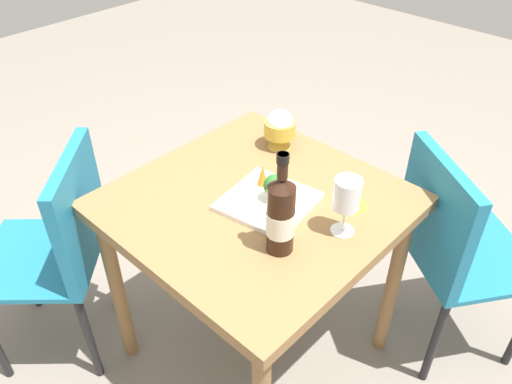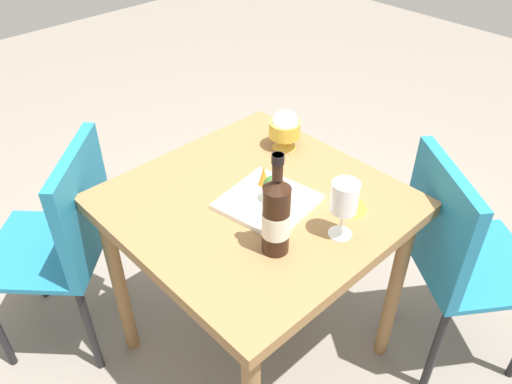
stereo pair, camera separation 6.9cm
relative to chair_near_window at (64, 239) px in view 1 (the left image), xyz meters
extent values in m
plane|color=gray|center=(-0.51, -0.41, -0.53)|extent=(8.00, 8.00, 0.00)
cube|color=olive|center=(-0.51, -0.41, 0.19)|extent=(0.81, 0.81, 0.04)
cylinder|color=olive|center=(-0.86, -0.76, -0.18)|extent=(0.05, 0.05, 0.70)
cylinder|color=olive|center=(-0.17, -0.76, -0.18)|extent=(0.05, 0.05, 0.70)
cylinder|color=olive|center=(-0.17, -0.07, -0.18)|extent=(0.05, 0.05, 0.70)
cube|color=teal|center=(0.07, 0.07, -0.09)|extent=(0.57, 0.57, 0.02)
cube|color=teal|center=(-0.06, -0.05, 0.12)|extent=(0.31, 0.32, 0.40)
cylinder|color=black|center=(0.31, 0.07, -0.31)|extent=(0.03, 0.03, 0.43)
cylinder|color=black|center=(-0.17, 0.08, -0.31)|extent=(0.03, 0.03, 0.43)
cylinder|color=black|center=(0.07, -0.17, -0.31)|extent=(0.03, 0.03, 0.43)
cube|color=teal|center=(-1.02, -0.98, -0.09)|extent=(0.56, 0.56, 0.02)
cube|color=teal|center=(-0.92, -0.83, 0.12)|extent=(0.35, 0.27, 0.40)
cylinder|color=black|center=(-0.98, -1.22, -0.31)|extent=(0.03, 0.03, 0.43)
cylinder|color=black|center=(-0.78, -0.94, -0.31)|extent=(0.03, 0.03, 0.43)
cylinder|color=black|center=(-1.06, -0.74, -0.31)|extent=(0.03, 0.03, 0.43)
cylinder|color=black|center=(-0.71, -0.30, 0.32)|extent=(0.08, 0.08, 0.21)
cone|color=black|center=(-0.71, -0.30, 0.43)|extent=(0.08, 0.08, 0.03)
cylinder|color=black|center=(-0.71, -0.30, 0.48)|extent=(0.03, 0.03, 0.07)
cylinder|color=black|center=(-0.71, -0.30, 0.51)|extent=(0.03, 0.03, 0.02)
cylinder|color=silver|center=(-0.71, -0.30, 0.30)|extent=(0.08, 0.08, 0.07)
cylinder|color=white|center=(-0.79, -0.47, 0.21)|extent=(0.07, 0.07, 0.00)
cylinder|color=white|center=(-0.79, -0.47, 0.26)|extent=(0.01, 0.01, 0.08)
cylinder|color=white|center=(-0.79, -0.47, 0.35)|extent=(0.08, 0.08, 0.09)
cone|color=gold|center=(-0.36, -0.69, 0.23)|extent=(0.08, 0.08, 0.04)
cylinder|color=gold|center=(-0.36, -0.69, 0.28)|extent=(0.11, 0.11, 0.05)
sphere|color=white|center=(-0.36, -0.69, 0.31)|extent=(0.09, 0.09, 0.09)
cone|color=gold|center=(-0.74, -0.59, 0.25)|extent=(0.10, 0.10, 0.07)
sphere|color=gold|center=(-0.74, -0.59, 0.29)|extent=(0.02, 0.02, 0.02)
cube|color=white|center=(-0.55, -0.42, 0.22)|extent=(0.29, 0.29, 0.02)
cylinder|color=#729E4C|center=(-0.57, -0.44, 0.24)|extent=(0.03, 0.03, 0.03)
sphere|color=#2D6B28|center=(-0.57, -0.44, 0.28)|extent=(0.07, 0.07, 0.07)
cone|color=orange|center=(-0.62, -0.38, 0.26)|extent=(0.04, 0.04, 0.06)
cone|color=orange|center=(-0.49, -0.47, 0.26)|extent=(0.04, 0.04, 0.07)
camera|label=1|loc=(-1.36, 0.49, 1.18)|focal=35.84mm
camera|label=2|loc=(-1.41, 0.44, 1.18)|focal=35.84mm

